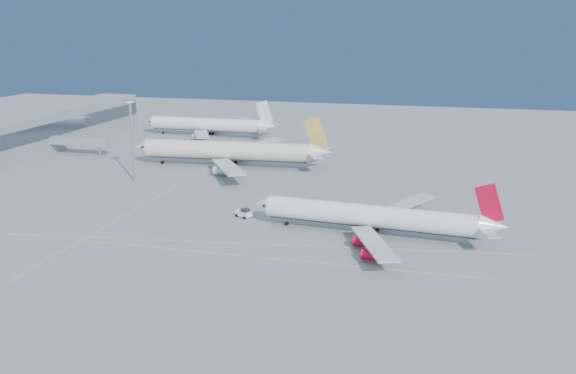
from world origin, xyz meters
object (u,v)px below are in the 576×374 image
object	(u,v)px
airliner_virgin	(374,217)
light_mast	(132,134)
pushback_tug	(244,213)
airliner_etihad	(231,151)
airliner_third	(208,125)

from	to	relation	value
airliner_virgin	light_mast	bearing A→B (deg)	162.27
pushback_tug	light_mast	bearing A→B (deg)	176.56
airliner_virgin	light_mast	xyz separation A→B (m)	(-79.35, 33.50, 10.58)
airliner_virgin	light_mast	distance (m)	86.78
airliner_virgin	pushback_tug	world-z (taller)	airliner_virgin
airliner_etihad	light_mast	size ratio (longest dim) A/B	2.75
airliner_third	light_mast	xyz separation A→B (m)	(7.61, -82.17, 10.03)
pushback_tug	airliner_virgin	bearing A→B (deg)	18.31
airliner_virgin	light_mast	world-z (taller)	light_mast
airliner_third	airliner_etihad	bearing A→B (deg)	-60.32
airliner_etihad	light_mast	bearing A→B (deg)	-134.00
airliner_third	airliner_virgin	bearing A→B (deg)	-51.99
airliner_etihad	airliner_virgin	bearing A→B (deg)	-51.11
airliner_virgin	pushback_tug	xyz separation A→B (m)	(-33.89, 5.76, -3.36)
light_mast	airliner_virgin	bearing A→B (deg)	-22.89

